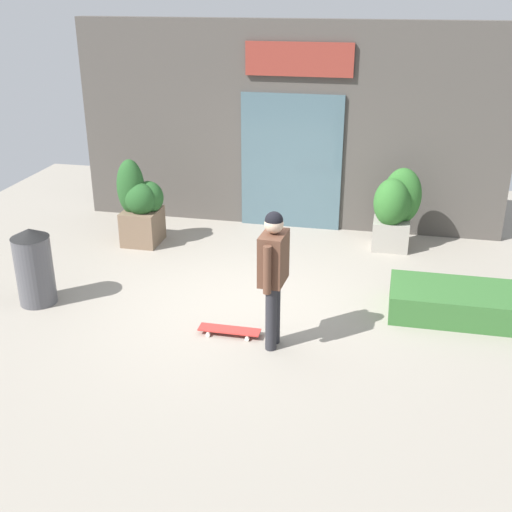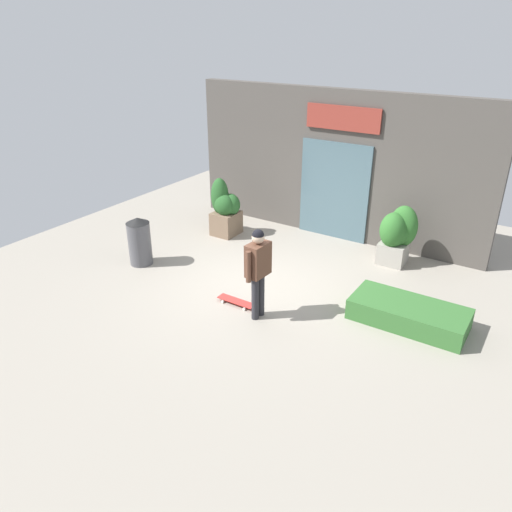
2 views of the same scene
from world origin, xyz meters
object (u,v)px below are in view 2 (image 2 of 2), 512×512
object	(u,v)px
skateboard	(236,301)
planter_box_left	(396,234)
planter_box_right	(225,209)
trash_bin	(139,241)
skateboarder	(258,265)

from	to	relation	value
skateboard	planter_box_left	bearing A→B (deg)	-119.92
skateboard	planter_box_right	xyz separation A→B (m)	(-2.12, 2.57, 0.58)
planter_box_left	trash_bin	size ratio (longest dim) A/B	1.24
planter_box_left	trash_bin	bearing A→B (deg)	-147.25
skateboard	skateboarder	bearing A→B (deg)	166.78
skateboarder	trash_bin	world-z (taller)	skateboarder
skateboard	planter_box_right	world-z (taller)	planter_box_right
skateboard	planter_box_left	size ratio (longest dim) A/B	0.58
planter_box_left	planter_box_right	world-z (taller)	planter_box_right
skateboarder	planter_box_right	xyz separation A→B (m)	(-2.68, 2.70, -0.36)
skateboard	trash_bin	size ratio (longest dim) A/B	0.72
skateboarder	planter_box_left	bearing A→B (deg)	-107.00
trash_bin	planter_box_right	bearing A→B (deg)	76.13
skateboard	trash_bin	distance (m)	2.74
skateboarder	planter_box_left	world-z (taller)	skateboarder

